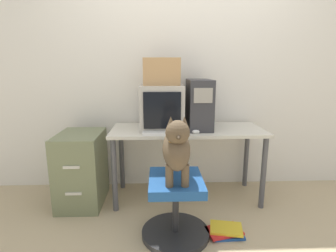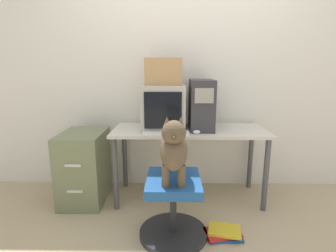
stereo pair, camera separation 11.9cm
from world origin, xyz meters
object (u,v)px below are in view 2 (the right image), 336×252
Objects in this scene: pc_tower at (201,104)px; filing_cabinet at (84,167)px; keyboard at (166,132)px; cardboard_box at (164,72)px; dog at (174,147)px; office_chair at (173,206)px; book_stack_floor at (224,233)px; crt_monitor at (164,107)px.

filing_cabinet is at bearing -175.30° from pc_tower.
cardboard_box reaches higher than keyboard.
dog is at bearing -34.76° from filing_cabinet.
keyboard is 0.77× the size of office_chair.
pc_tower is 1.00m from office_chair.
keyboard is 1.31× the size of book_stack_floor.
pc_tower reaches higher than office_chair.
book_stack_floor is at bearing -43.78° from keyboard.
keyboard is at bearing 136.22° from book_stack_floor.
filing_cabinet is (-0.87, 0.57, 0.10)m from office_chair.
dog is at bearing -82.35° from crt_monitor.
cardboard_box reaches higher than dog.
pc_tower is (0.36, -0.00, 0.03)m from crt_monitor.
pc_tower is at bearing 68.04° from office_chair.
dog is at bearing -82.39° from cardboard_box.
pc_tower is 0.68× the size of filing_cabinet.
filing_cabinet is (-0.81, 0.12, -0.39)m from keyboard.
crt_monitor is 0.36m from pc_tower.
book_stack_floor is at bearing -24.15° from filing_cabinet.
crt_monitor is 0.90× the size of dog.
pc_tower is at bearing 101.48° from book_stack_floor.
dog is 0.81m from book_stack_floor.
dog is at bearing -175.04° from book_stack_floor.
keyboard reaches higher than filing_cabinet.
pc_tower is 1.15× the size of keyboard.
keyboard is 0.49m from dog.
crt_monitor is 1.43× the size of book_stack_floor.
office_chair is (0.09, -0.66, -0.68)m from crt_monitor.
dog is (-0.00, -0.04, 0.49)m from office_chair.
keyboard is 1.20× the size of cardboard_box.
pc_tower is 1.51× the size of book_stack_floor.
cardboard_box is at bearing 97.61° from dog.
keyboard is at bearing -8.73° from filing_cabinet.
pc_tower is 0.78m from dog.
filing_cabinet reaches higher than book_stack_floor.
cardboard_box is at bearing 97.15° from keyboard.
pc_tower is 1.15m from book_stack_floor.
crt_monitor reaches higher than book_stack_floor.
cardboard_box is (-0.36, 0.01, 0.31)m from pc_tower.
pc_tower reaches higher than keyboard.
keyboard is at bearing -82.72° from crt_monitor.
keyboard is 0.96m from book_stack_floor.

